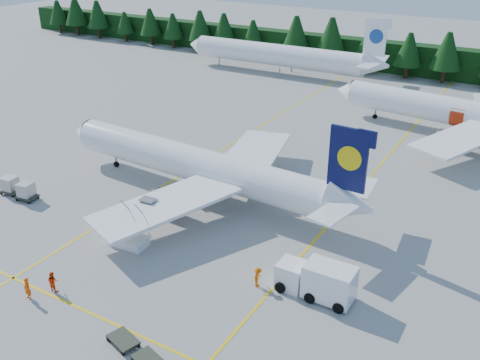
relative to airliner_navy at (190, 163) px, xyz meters
The scene contains 15 objects.
ground 19.19m from the airliner_navy, 55.85° to the right, with size 320.00×320.00×0.00m, color #9D9D98.
taxi_stripe_a 6.51m from the airliner_navy, 127.88° to the left, with size 0.25×120.00×0.01m, color yellow.
taxi_stripe_b 17.50m from the airliner_navy, 14.76° to the left, with size 0.25×120.00×0.01m, color yellow.
taxi_stripe_cross 24.32m from the airliner_navy, 63.89° to the right, with size 80.00×0.25×0.01m, color yellow.
treeline_hedge 67.22m from the airliner_navy, 80.93° to the left, with size 220.00×4.00×6.00m, color black.
airliner_navy is the anchor object (origin of this frame).
airliner_red 40.61m from the airliner_navy, 56.75° to the left, with size 39.36×32.22×11.46m.
airliner_far_left 55.23m from the airliner_navy, 107.99° to the left, with size 42.95×4.46×12.50m.
airstairs 12.60m from the airliner_navy, 82.58° to the right, with size 3.80×5.16×3.33m.
service_truck 22.59m from the airliner_navy, 27.73° to the right, with size 6.44×2.44×3.11m.
dolly_train 27.14m from the airliner_navy, 60.74° to the right, with size 8.52×3.40×0.14m.
uld_pair 19.28m from the airliner_navy, 144.81° to the right, with size 5.21×2.09×1.68m.
crew_a 22.94m from the airliner_navy, 89.86° to the right, with size 0.71×0.47×1.96m, color #FF5205.
crew_b 21.19m from the airliner_navy, 87.36° to the right, with size 0.88×0.68×1.81m, color #F03605.
crew_c 19.57m from the airliner_navy, 37.80° to the right, with size 0.75×0.51×1.82m, color #DC5904.
Camera 1 is at (22.17, -28.68, 27.54)m, focal length 40.00 mm.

